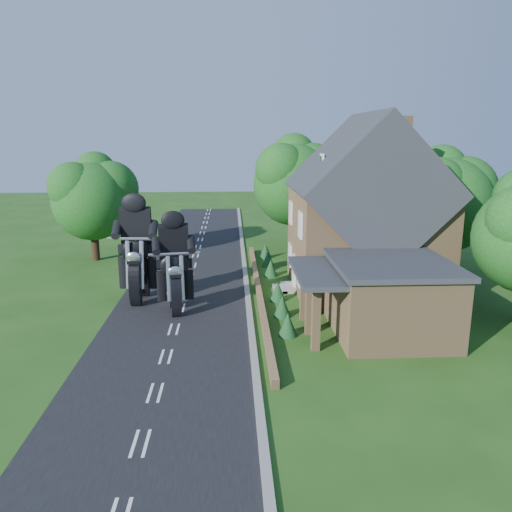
{
  "coord_description": "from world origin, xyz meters",
  "views": [
    {
      "loc": [
        2.79,
        -22.27,
        8.92
      ],
      "look_at": [
        4.04,
        3.06,
        2.8
      ],
      "focal_mm": 35.0,
      "sensor_mm": 36.0,
      "label": 1
    }
  ],
  "objects_px": {
    "house": "(364,217)",
    "motorcycle_lead": "(176,298)",
    "garden_wall": "(259,292)",
    "annex": "(387,296)",
    "motorcycle_follow": "(139,286)"
  },
  "relations": [
    {
      "from": "house",
      "to": "motorcycle_lead",
      "type": "xyz_separation_m",
      "value": [
        -10.63,
        -3.59,
        -3.54
      ]
    },
    {
      "from": "house",
      "to": "motorcycle_lead",
      "type": "relative_size",
      "value": 5.97
    },
    {
      "from": "annex",
      "to": "garden_wall",
      "type": "bearing_deg",
      "value": 133.84
    },
    {
      "from": "motorcycle_lead",
      "to": "motorcycle_follow",
      "type": "bearing_deg",
      "value": -49.33
    },
    {
      "from": "motorcycle_lead",
      "to": "annex",
      "type": "bearing_deg",
      "value": 153.49
    },
    {
      "from": "garden_wall",
      "to": "annex",
      "type": "bearing_deg",
      "value": -46.16
    },
    {
      "from": "house",
      "to": "annex",
      "type": "relative_size",
      "value": 1.45
    },
    {
      "from": "garden_wall",
      "to": "motorcycle_follow",
      "type": "height_order",
      "value": "motorcycle_follow"
    },
    {
      "from": "garden_wall",
      "to": "house",
      "type": "bearing_deg",
      "value": 9.17
    },
    {
      "from": "annex",
      "to": "house",
      "type": "bearing_deg",
      "value": 84.76
    },
    {
      "from": "garden_wall",
      "to": "motorcycle_follow",
      "type": "bearing_deg",
      "value": -173.73
    },
    {
      "from": "garden_wall",
      "to": "house",
      "type": "height_order",
      "value": "house"
    },
    {
      "from": "garden_wall",
      "to": "motorcycle_lead",
      "type": "height_order",
      "value": "motorcycle_lead"
    },
    {
      "from": "garden_wall",
      "to": "house",
      "type": "distance_m",
      "value": 7.52
    },
    {
      "from": "house",
      "to": "annex",
      "type": "bearing_deg",
      "value": -95.24
    }
  ]
}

